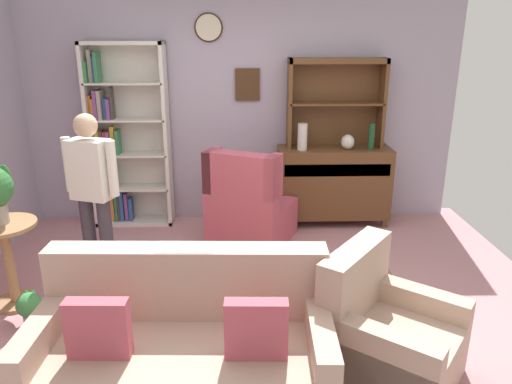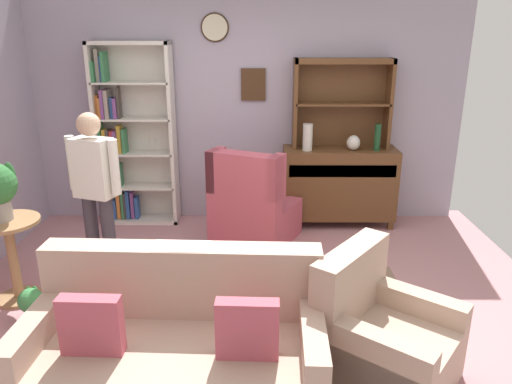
# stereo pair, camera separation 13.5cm
# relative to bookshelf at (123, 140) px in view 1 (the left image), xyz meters

# --- Properties ---
(ground_plane) EXTENTS (5.40, 4.60, 0.02)m
(ground_plane) POSITION_rel_bookshelf_xyz_m (1.38, -1.94, -1.02)
(ground_plane) COLOR #B27A7F
(wall_back) EXTENTS (5.00, 0.09, 2.80)m
(wall_back) POSITION_rel_bookshelf_xyz_m (1.38, 0.19, 0.39)
(wall_back) COLOR #A399AD
(wall_back) RESTS_ON ground_plane
(area_rug) EXTENTS (2.41, 2.04, 0.01)m
(area_rug) POSITION_rel_bookshelf_xyz_m (1.58, -2.24, -1.01)
(area_rug) COLOR #846651
(area_rug) RESTS_ON ground_plane
(bookshelf) EXTENTS (0.90, 0.30, 2.10)m
(bookshelf) POSITION_rel_bookshelf_xyz_m (0.00, 0.00, 0.00)
(bookshelf) COLOR silver
(bookshelf) RESTS_ON ground_plane
(sideboard) EXTENTS (1.30, 0.45, 0.92)m
(sideboard) POSITION_rel_bookshelf_xyz_m (2.44, -0.08, -0.50)
(sideboard) COLOR brown
(sideboard) RESTS_ON ground_plane
(sideboard_hutch) EXTENTS (1.10, 0.26, 1.00)m
(sideboard_hutch) POSITION_rel_bookshelf_xyz_m (2.44, 0.02, 0.55)
(sideboard_hutch) COLOR brown
(sideboard_hutch) RESTS_ON sideboard
(vase_tall) EXTENTS (0.11, 0.11, 0.30)m
(vase_tall) POSITION_rel_bookshelf_xyz_m (2.05, -0.17, 0.06)
(vase_tall) COLOR beige
(vase_tall) RESTS_ON sideboard
(vase_round) EXTENTS (0.15, 0.15, 0.17)m
(vase_round) POSITION_rel_bookshelf_xyz_m (2.57, -0.15, -0.01)
(vase_round) COLOR beige
(vase_round) RESTS_ON sideboard
(bottle_wine) EXTENTS (0.07, 0.07, 0.30)m
(bottle_wine) POSITION_rel_bookshelf_xyz_m (2.83, -0.17, 0.06)
(bottle_wine) COLOR #194223
(bottle_wine) RESTS_ON sideboard
(couch_floral) EXTENTS (1.83, 0.91, 0.90)m
(couch_floral) POSITION_rel_bookshelf_xyz_m (1.00, -2.96, -0.70)
(couch_floral) COLOR tan
(couch_floral) RESTS_ON ground_plane
(armchair_floral) EXTENTS (1.08, 1.07, 0.88)m
(armchair_floral) POSITION_rel_bookshelf_xyz_m (2.31, -2.83, -0.72)
(armchair_floral) COLOR tan
(armchair_floral) RESTS_ON ground_plane
(wingback_chair) EXTENTS (1.04, 1.05, 1.05)m
(wingback_chair) POSITION_rel_bookshelf_xyz_m (1.44, -0.64, -0.63)
(wingback_chair) COLOR #B74C5B
(wingback_chair) RESTS_ON ground_plane
(plant_stand) EXTENTS (0.52, 0.52, 0.73)m
(plant_stand) POSITION_rel_bookshelf_xyz_m (-0.57, -1.83, -0.56)
(plant_stand) COLOR #997047
(plant_stand) RESTS_ON ground_plane
(potted_plant_small) EXTENTS (0.20, 0.20, 0.27)m
(potted_plant_small) POSITION_rel_bookshelf_xyz_m (-0.31, -2.14, -0.85)
(potted_plant_small) COLOR gray
(potted_plant_small) RESTS_ON ground_plane
(person_reading) EXTENTS (0.52, 0.30, 1.56)m
(person_reading) POSITION_rel_bookshelf_xyz_m (0.07, -1.48, -0.10)
(person_reading) COLOR #38333D
(person_reading) RESTS_ON ground_plane
(coffee_table) EXTENTS (0.80, 0.50, 0.42)m
(coffee_table) POSITION_rel_bookshelf_xyz_m (1.22, -2.25, -0.66)
(coffee_table) COLOR brown
(coffee_table) RESTS_ON ground_plane
(book_stack) EXTENTS (0.22, 0.16, 0.08)m
(book_stack) POSITION_rel_bookshelf_xyz_m (1.28, -2.16, -0.55)
(book_stack) COLOR #3F3833
(book_stack) RESTS_ON coffee_table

